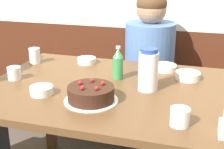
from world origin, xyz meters
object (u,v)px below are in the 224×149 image
object	(u,v)px
bowl_soup_white	(188,76)
bowl_rice_small	(87,60)
birthday_cake	(91,94)
glass_water_tall	(35,56)
water_pitcher	(148,70)
glass_tumbler_short	(14,73)
bowl_side_dish	(42,90)
bench_seat	(141,111)
glass_shot_small	(180,117)
person_pale_blue_shirt	(149,73)
bowl_sauce_shallow	(165,67)
soju_bottle	(118,64)

from	to	relation	value
bowl_soup_white	bowl_rice_small	xyz separation A→B (m)	(-0.64, 0.11, -0.00)
birthday_cake	glass_water_tall	xyz separation A→B (m)	(-0.55, 0.45, 0.01)
water_pitcher	glass_tumbler_short	world-z (taller)	water_pitcher
birthday_cake	glass_water_tall	bearing A→B (deg)	140.54
bowl_rice_small	bowl_side_dish	world-z (taller)	bowl_side_dish
bench_seat	glass_water_tall	world-z (taller)	glass_water_tall
bowl_soup_white	glass_shot_small	world-z (taller)	glass_shot_small
person_pale_blue_shirt	glass_shot_small	bearing A→B (deg)	16.09
bench_seat	bowl_soup_white	xyz separation A→B (m)	(0.37, -0.60, 0.56)
birthday_cake	bowl_rice_small	distance (m)	0.59
bowl_soup_white	bowl_side_dish	bearing A→B (deg)	-148.28
bowl_side_dish	person_pale_blue_shirt	xyz separation A→B (m)	(0.38, 0.92, -0.19)
water_pitcher	bowl_sauce_shallow	world-z (taller)	water_pitcher
bowl_rice_small	person_pale_blue_shirt	bearing A→B (deg)	48.89
bench_seat	glass_shot_small	world-z (taller)	glass_shot_small
water_pitcher	soju_bottle	xyz separation A→B (m)	(-0.19, 0.11, -0.02)
glass_tumbler_short	glass_water_tall	bearing A→B (deg)	97.76
bench_seat	water_pitcher	xyz separation A→B (m)	(0.18, -0.81, 0.65)
water_pitcher	glass_water_tall	bearing A→B (deg)	163.02
bowl_side_dish	glass_shot_small	bearing A→B (deg)	-10.36
bench_seat	bowl_sauce_shallow	distance (m)	0.77
bowl_rice_small	bowl_side_dish	size ratio (longest dim) A/B	1.02
bench_seat	bowl_side_dish	distance (m)	1.21
birthday_cake	bowl_sauce_shallow	distance (m)	0.61
person_pale_blue_shirt	soju_bottle	bearing A→B (deg)	-6.97
glass_water_tall	bowl_soup_white	bearing A→B (deg)	-1.48
bowl_side_dish	birthday_cake	bearing A→B (deg)	-1.74
bench_seat	soju_bottle	distance (m)	0.94
birthday_cake	bowl_rice_small	xyz separation A→B (m)	(-0.23, 0.54, -0.02)
bowl_soup_white	birthday_cake	bearing A→B (deg)	-134.27
bowl_side_dish	glass_shot_small	distance (m)	0.69
glass_shot_small	person_pale_blue_shirt	xyz separation A→B (m)	(-0.30, 1.05, -0.21)
person_pale_blue_shirt	water_pitcher	bearing A→B (deg)	9.00
bowl_rice_small	bowl_soup_white	bearing A→B (deg)	-9.84
bowl_soup_white	bowl_rice_small	size ratio (longest dim) A/B	1.17
bench_seat	birthday_cake	bearing A→B (deg)	-92.72
birthday_cake	bowl_side_dish	distance (m)	0.26
bowl_sauce_shallow	glass_shot_small	distance (m)	0.68
glass_shot_small	glass_water_tall	bearing A→B (deg)	149.55
bench_seat	glass_tumbler_short	world-z (taller)	glass_tumbler_short
bowl_sauce_shallow	glass_tumbler_short	distance (m)	0.88
birthday_cake	soju_bottle	size ratio (longest dim) A/B	1.36
birthday_cake	bowl_sauce_shallow	xyz separation A→B (m)	(0.27, 0.55, -0.02)
bench_seat	soju_bottle	xyz separation A→B (m)	(-0.01, -0.70, 0.63)
bowl_side_dish	bench_seat	bearing A→B (deg)	73.04
birthday_cake	glass_shot_small	size ratio (longest dim) A/B	3.23
bowl_rice_small	person_pale_blue_shirt	size ratio (longest dim) A/B	0.10
water_pitcher	soju_bottle	world-z (taller)	water_pitcher
birthday_cake	bowl_soup_white	bearing A→B (deg)	45.73
birthday_cake	bowl_soup_white	distance (m)	0.60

